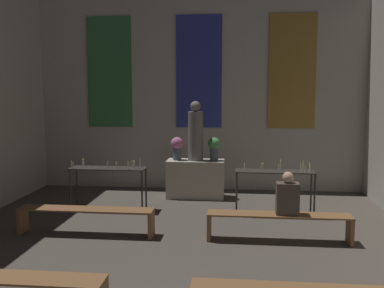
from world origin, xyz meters
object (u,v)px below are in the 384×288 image
Objects in this scene: flower_vase_left at (177,147)px; flower_vase_right at (214,147)px; statue at (196,133)px; pew_second_left at (0,286)px; candle_rack_left at (108,173)px; person_seated at (287,196)px; pew_back_left at (86,215)px; candle_rack_right at (275,176)px; pew_back_right at (279,221)px; altar at (195,179)px.

flower_vase_right is (0.85, 0.00, 0.00)m from flower_vase_left.
pew_second_left is (-1.62, -5.47, -1.14)m from statue.
candle_rack_left is 2.21× the size of person_seated.
flower_vase_left reaches higher than pew_second_left.
person_seated is at bearing -0.00° from pew_back_left.
candle_rack_right is 5.39m from pew_second_left.
pew_back_left is 1.00× the size of pew_back_right.
person_seated is at bearing -0.00° from pew_back_right.
pew_back_right is (3.24, 2.69, 0.00)m from pew_second_left.
statue is 3.42m from pew_back_left.
flower_vase_right is at bearing 69.52° from pew_second_left.
pew_second_left is at bearing -90.00° from pew_back_left.
pew_back_left is (0.06, -1.54, -0.43)m from candle_rack_left.
person_seated is (3.43, -1.54, -0.01)m from candle_rack_left.
person_seated is (1.75, -2.78, -0.73)m from statue.
pew_back_right is (2.04, -2.78, -0.83)m from flower_vase_left.
altar is at bearing 36.40° from candle_rack_left.
person_seated is (3.37, -0.00, 0.41)m from pew_back_left.
candle_rack_right is 3.68m from pew_back_left.
flower_vase_right is 3.14m from pew_back_right.
statue is (0.00, 0.00, 1.05)m from altar.
pew_back_left is at bearing -87.61° from candle_rack_left.
flower_vase_left is 0.23× the size of pew_back_right.
pew_second_left is 1.00× the size of pew_back_left.
pew_back_left is at bearing 90.00° from pew_second_left.
statue is at bearing 143.82° from candle_rack_right.
pew_back_right is (3.24, 0.00, 0.00)m from pew_back_left.
altar reaches higher than pew_back_right.
flower_vase_left is 0.85m from flower_vase_right.
altar is 2.47× the size of flower_vase_right.
flower_vase_right is at bearing 115.43° from person_seated.
candle_rack_left is 0.67× the size of pew_back_left.
pew_back_left is at bearing 180.00° from person_seated.
flower_vase_left is 0.23× the size of pew_second_left.
pew_second_left is (-3.31, -4.23, -0.43)m from candle_rack_right.
flower_vase_left is at bearing 149.69° from candle_rack_right.
pew_second_left is at bearing -89.13° from candle_rack_left.
pew_back_right is 3.33× the size of person_seated.
flower_vase_right is at bearing 135.67° from candle_rack_right.
flower_vase_left reaches higher than pew_back_left.
candle_rack_right is at bearing 92.04° from person_seated.
flower_vase_left is 1.81m from candle_rack_left.
statue is at bearing 59.83° from pew_back_left.
candle_rack_right is 1.54m from person_seated.
pew_back_left is at bearing -126.29° from flower_vase_right.
candle_rack_left is at bearing -143.60° from statue.
candle_rack_left is 1.00× the size of candle_rack_right.
candle_rack_left reaches higher than pew_back_right.
altar is 0.56× the size of pew_second_left.
pew_second_left is 4.21m from pew_back_right.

